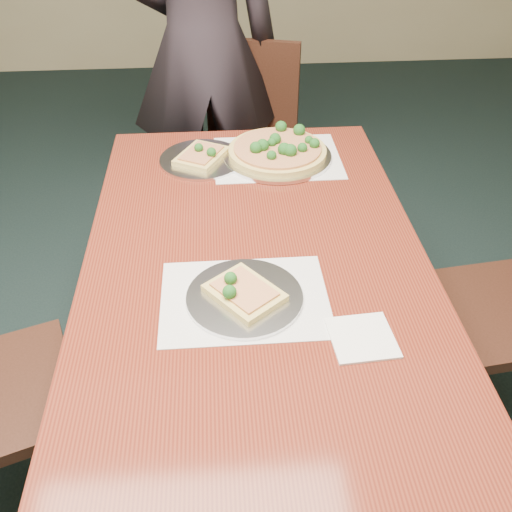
{
  "coord_description": "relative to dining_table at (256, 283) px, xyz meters",
  "views": [
    {
      "loc": [
        0.21,
        -0.71,
        1.67
      ],
      "look_at": [
        0.3,
        0.46,
        0.75
      ],
      "focal_mm": 40.0,
      "sensor_mm": 36.0,
      "label": 1
    }
  ],
  "objects": [
    {
      "name": "pizza_pan",
      "position": [
        0.11,
        0.53,
        0.12
      ],
      "size": [
        0.36,
        0.36,
        0.07
      ],
      "color": "silver",
      "rests_on": "dining_table"
    },
    {
      "name": "placemat_near",
      "position": [
        -0.04,
        -0.16,
        0.09
      ],
      "size": [
        0.4,
        0.3,
        0.0
      ],
      "primitive_type": "cube",
      "color": "white",
      "rests_on": "dining_table"
    },
    {
      "name": "slice_plate_far",
      "position": [
        -0.14,
        0.53,
        0.1
      ],
      "size": [
        0.28,
        0.28,
        0.06
      ],
      "color": "silver",
      "rests_on": "dining_table"
    },
    {
      "name": "dining_table",
      "position": [
        0.0,
        0.0,
        0.0
      ],
      "size": [
        0.9,
        1.5,
        0.75
      ],
      "color": "#531A10",
      "rests_on": "ground"
    },
    {
      "name": "diner",
      "position": [
        -0.13,
        1.22,
        0.25
      ],
      "size": [
        0.7,
        0.5,
        1.81
      ],
      "primitive_type": "imported",
      "rotation": [
        0.0,
        0.0,
        3.25
      ],
      "color": "black",
      "rests_on": "ground"
    },
    {
      "name": "placemat_main",
      "position": [
        0.11,
        0.53,
        0.09
      ],
      "size": [
        0.42,
        0.32,
        0.0
      ],
      "primitive_type": "cube",
      "color": "white",
      "rests_on": "dining_table"
    },
    {
      "name": "slice_plate_near",
      "position": [
        -0.04,
        -0.16,
        0.11
      ],
      "size": [
        0.28,
        0.28,
        0.06
      ],
      "color": "silver",
      "rests_on": "dining_table"
    },
    {
      "name": "chair_far",
      "position": [
        0.05,
        1.17,
        -0.14
      ],
      "size": [
        0.52,
        0.52,
        0.91
      ],
      "rotation": [
        0.0,
        0.0,
        -0.27
      ],
      "color": "black",
      "rests_on": "ground"
    },
    {
      "name": "napkin",
      "position": [
        0.21,
        -0.31,
        0.09
      ],
      "size": [
        0.15,
        0.15,
        0.01
      ],
      "primitive_type": "cube",
      "rotation": [
        0.0,
        0.0,
        0.07
      ],
      "color": "white",
      "rests_on": "dining_table"
    }
  ]
}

